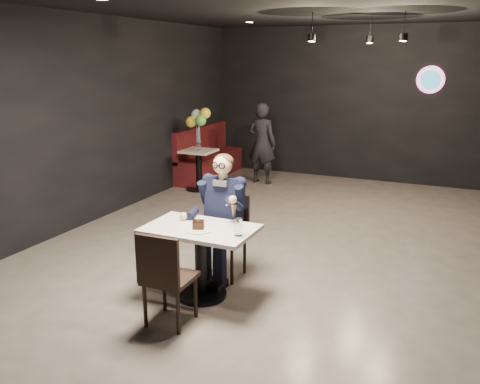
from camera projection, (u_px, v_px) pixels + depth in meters
The scene contains 17 objects.
floor at pixel (316, 259), 6.22m from camera, with size 9.00×9.00×0.00m, color gray.
wall_sign at pixel (431, 80), 9.32m from camera, with size 0.50×0.06×0.50m, color pink, non-canonical shape.
pendant_lights at pixel (363, 22), 7.24m from camera, with size 1.40×1.20×0.36m, color black.
main_table at pixel (201, 262), 5.17m from camera, with size 1.10×0.70×0.75m, color silver.
chair_far at pixel (224, 237), 5.63m from camera, with size 0.42×0.46×0.92m, color black.
chair_near at pixel (170, 276), 4.63m from camera, with size 0.42×0.46×0.92m, color black.
seated_man at pixel (224, 215), 5.56m from camera, with size 0.60×0.80×1.44m, color black.
dessert_plate at pixel (199, 230), 4.96m from camera, with size 0.25×0.25×0.01m, color white.
cake_slice at pixel (198, 225), 4.98m from camera, with size 0.11×0.09×0.08m, color black.
mint_leaf at pixel (200, 221), 4.96m from camera, with size 0.06×0.04×0.01m, color #2E882C.
sundae_glass at pixel (238, 227), 4.81m from camera, with size 0.08×0.08×0.17m, color silver.
wafer_cone at pixel (233, 211), 4.79m from camera, with size 0.06×0.06×0.12m, color tan.
booth_bench at pixel (210, 152), 10.38m from camera, with size 0.52×2.07×1.04m, color #4F1113.
side_table at pixel (199, 171), 9.42m from camera, with size 0.57×0.57×0.71m, color silver.
balloon_vase at pixel (199, 146), 9.30m from camera, with size 0.09×0.09×0.14m, color silver.
balloon_bunch at pixel (198, 125), 9.21m from camera, with size 0.36×0.36×0.60m, color yellow.
passerby at pixel (262, 143), 9.84m from camera, with size 0.57×0.37×1.57m, color black.
Camera 1 is at (1.55, -5.67, 2.39)m, focal length 38.00 mm.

